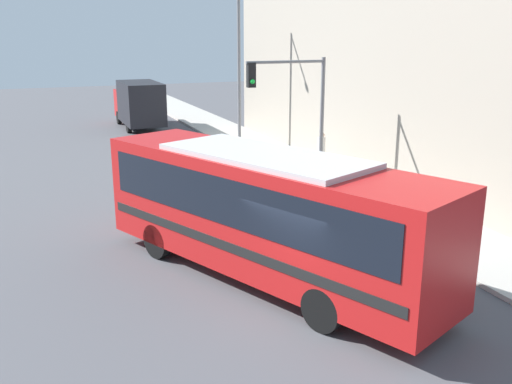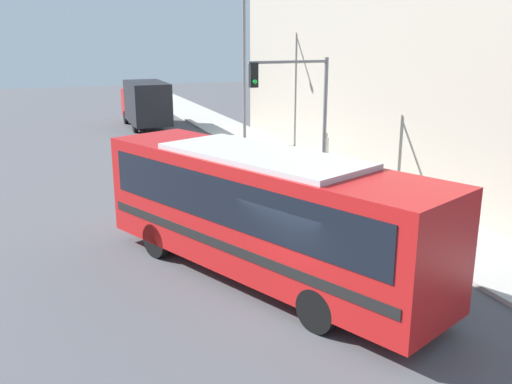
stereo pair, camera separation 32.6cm
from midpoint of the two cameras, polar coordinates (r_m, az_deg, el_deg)
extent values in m
plane|color=#515156|center=(13.45, 4.42, -11.50)|extent=(120.00, 120.00, 0.00)
cube|color=#B7B2A8|center=(33.32, -1.41, 5.17)|extent=(3.17, 70.00, 0.13)
cube|color=#9E9384|center=(28.37, 12.88, 11.66)|extent=(6.00, 23.26, 8.67)
cube|color=red|center=(14.27, 0.12, -2.00)|extent=(6.20, 10.15, 2.76)
cube|color=black|center=(14.13, 0.13, -0.08)|extent=(5.92, 9.43, 1.14)
cube|color=black|center=(14.47, 0.12, -4.29)|extent=(6.08, 9.80, 0.24)
cube|color=silver|center=(13.91, 0.13, 3.63)|extent=(4.23, 5.94, 0.16)
cylinder|color=black|center=(17.53, -4.69, -3.15)|extent=(0.65, 1.01, 0.98)
cylinder|color=black|center=(16.31, -10.39, -4.83)|extent=(0.65, 1.01, 0.98)
cylinder|color=black|center=(13.92, 11.49, -8.57)|extent=(0.65, 1.01, 0.98)
cylinder|color=black|center=(12.34, 5.91, -11.61)|extent=(0.65, 1.01, 0.98)
cube|color=black|center=(38.02, -11.69, 8.74)|extent=(2.30, 4.80, 2.62)
cube|color=#B21919|center=(41.33, -12.53, 8.69)|extent=(2.19, 1.87, 1.85)
cylinder|color=black|center=(40.96, -13.76, 7.24)|extent=(0.25, 0.90, 0.90)
cylinder|color=black|center=(37.15, -12.85, 6.47)|extent=(0.25, 0.90, 0.90)
cylinder|color=gold|center=(19.78, 11.21, -1.35)|extent=(0.25, 0.25, 0.63)
sphere|color=gold|center=(19.67, 11.27, -0.27)|extent=(0.24, 0.24, 0.24)
cylinder|color=gold|center=(19.66, 11.43, -1.38)|extent=(0.11, 0.15, 0.11)
cylinder|color=slate|center=(22.83, 6.18, 6.87)|extent=(0.16, 0.16, 5.09)
cylinder|color=slate|center=(21.89, 2.57, 12.87)|extent=(3.20, 0.11, 0.11)
cube|color=black|center=(21.37, -0.94, 11.61)|extent=(0.30, 0.24, 0.90)
sphere|color=#19D83F|center=(21.26, -0.80, 10.98)|extent=(0.18, 0.18, 0.18)
cylinder|color=slate|center=(22.02, 7.31, 1.10)|extent=(0.06, 0.06, 1.03)
cylinder|color=#4C4C51|center=(21.87, 7.37, 2.68)|extent=(0.14, 0.14, 0.22)
cylinder|color=slate|center=(31.53, -2.02, 12.02)|extent=(0.18, 0.18, 8.01)
cylinder|color=#23283D|center=(25.07, 6.13, 2.76)|extent=(0.28, 0.28, 0.89)
cylinder|color=beige|center=(24.90, 6.19, 4.59)|extent=(0.34, 0.34, 0.74)
sphere|color=tan|center=(24.81, 6.22, 5.70)|extent=(0.24, 0.24, 0.24)
camera|label=1|loc=(0.16, -90.54, -0.15)|focal=40.00mm
camera|label=2|loc=(0.16, 89.46, 0.15)|focal=40.00mm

